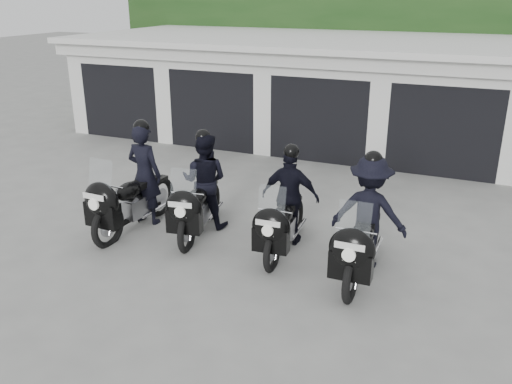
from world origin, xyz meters
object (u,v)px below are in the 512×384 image
at_px(police_bike_b, 201,188).
at_px(police_bike_c, 287,205).
at_px(police_bike_a, 134,187).
at_px(police_bike_d, 366,221).

height_order(police_bike_b, police_bike_c, police_bike_b).
relative_size(police_bike_a, police_bike_c, 1.11).
distance_m(police_bike_b, police_bike_d, 3.19).
xyz_separation_m(police_bike_b, police_bike_c, (1.72, -0.07, -0.03)).
bearing_deg(police_bike_a, police_bike_d, 3.35).
bearing_deg(police_bike_a, police_bike_c, 9.93).
relative_size(police_bike_c, police_bike_d, 0.93).
xyz_separation_m(police_bike_a, police_bike_b, (1.19, 0.43, -0.01)).
height_order(police_bike_c, police_bike_d, police_bike_d).
distance_m(police_bike_a, police_bike_d, 4.35).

